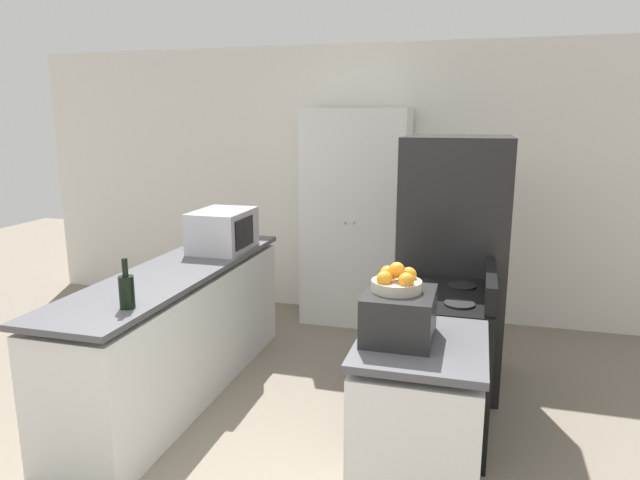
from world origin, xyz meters
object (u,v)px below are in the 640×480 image
at_px(stove, 435,364).
at_px(fruit_bowl, 397,281).
at_px(wine_bottle, 127,290).
at_px(refrigerator, 453,263).
at_px(pantry_cabinet, 355,218).
at_px(toaster_oven, 399,315).
at_px(microwave, 223,230).

bearing_deg(stove, fruit_bowl, -101.38).
bearing_deg(wine_bottle, refrigerator, 42.48).
height_order(stove, refrigerator, refrigerator).
distance_m(refrigerator, wine_bottle, 2.25).
distance_m(pantry_cabinet, refrigerator, 1.43).
distance_m(pantry_cabinet, wine_bottle, 2.68).
bearing_deg(refrigerator, wine_bottle, -137.52).
bearing_deg(stove, toaster_oven, -99.92).
bearing_deg(wine_bottle, pantry_cabinet, 74.66).
bearing_deg(stove, refrigerator, 86.96).
bearing_deg(wine_bottle, stove, 24.04).
bearing_deg(pantry_cabinet, toaster_oven, -73.55).
bearing_deg(wine_bottle, fruit_bowl, -0.80).
relative_size(refrigerator, wine_bottle, 6.45).
xyz_separation_m(pantry_cabinet, toaster_oven, (0.77, -2.62, 0.02)).
height_order(stove, microwave, microwave).
xyz_separation_m(refrigerator, toaster_oven, (-0.17, -1.55, 0.12)).
xyz_separation_m(stove, toaster_oven, (-0.13, -0.76, 0.56)).
relative_size(refrigerator, toaster_oven, 4.88).
height_order(pantry_cabinet, stove, pantry_cabinet).
relative_size(microwave, fruit_bowl, 2.28).
height_order(stove, fruit_bowl, fruit_bowl).
bearing_deg(pantry_cabinet, fruit_bowl, -73.81).
xyz_separation_m(pantry_cabinet, microwave, (-0.80, -1.17, 0.06)).
height_order(pantry_cabinet, toaster_oven, pantry_cabinet).
height_order(pantry_cabinet, wine_bottle, pantry_cabinet).
bearing_deg(wine_bottle, toaster_oven, -1.36).
relative_size(stove, fruit_bowl, 4.55).
xyz_separation_m(microwave, fruit_bowl, (1.56, -1.44, 0.12)).
bearing_deg(pantry_cabinet, stove, -64.10).
relative_size(microwave, wine_bottle, 1.92).
height_order(wine_bottle, toaster_oven, wine_bottle).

